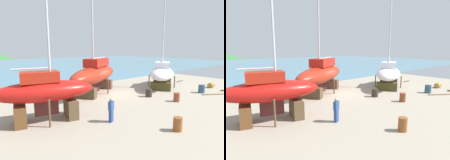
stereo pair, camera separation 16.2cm
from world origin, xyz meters
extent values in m
plane|color=#9E927F|center=(0.00, -3.61, 0.00)|extent=(39.58, 39.58, 0.00)
cube|color=teal|center=(0.00, 38.86, 0.00)|extent=(133.26, 65.14, 0.01)
cube|color=brown|center=(-6.72, -3.15, 0.65)|extent=(1.11, 1.85, 1.30)
cube|color=brown|center=(-9.89, -2.34, 0.65)|extent=(1.11, 1.85, 1.30)
cylinder|color=brown|center=(-8.01, -1.60, 0.90)|extent=(0.12, 0.12, 1.80)
cylinder|color=brown|center=(-8.60, -3.90, 0.90)|extent=(0.12, 0.12, 1.80)
ellipsoid|color=red|center=(-8.31, -2.75, 2.08)|extent=(6.89, 3.72, 1.40)
cube|color=#4D201D|center=(-8.31, -2.75, 0.88)|extent=(1.55, 0.47, 0.98)
cube|color=#B02312|center=(-8.62, -2.67, 3.06)|extent=(2.61, 1.84, 0.70)
cylinder|color=silver|center=(-7.99, -2.83, 7.54)|extent=(0.15, 0.15, 9.67)
cylinder|color=#B8C3BE|center=(-9.10, -2.54, 3.61)|extent=(2.25, 0.67, 0.11)
cube|color=brown|center=(-3.08, 0.57, 0.54)|extent=(1.71, 2.22, 1.09)
cube|color=brown|center=(1.11, 3.07, 0.54)|extent=(1.71, 2.22, 1.09)
cylinder|color=brown|center=(-0.22, 0.54, 0.86)|extent=(0.12, 0.12, 1.71)
cylinder|color=brown|center=(-1.75, 3.10, 0.86)|extent=(0.12, 0.12, 1.71)
ellipsoid|color=#AD2615|center=(-0.99, 1.82, 2.07)|extent=(9.78, 7.33, 1.78)
cube|color=#4A201D|center=(-0.99, 1.82, 0.55)|extent=(2.05, 1.27, 1.25)
cube|color=red|center=(-0.57, 2.07, 3.32)|extent=(3.85, 3.20, 0.89)
cylinder|color=beige|center=(-1.41, 1.57, 8.59)|extent=(0.18, 0.18, 11.44)
cylinder|color=#B7C2C3|center=(0.06, 2.44, 3.77)|extent=(3.00, 1.86, 0.12)
cube|color=#433F1C|center=(5.41, -2.24, 0.48)|extent=(1.81, 2.29, 0.96)
cube|color=#4A3422|center=(9.00, 0.05, 0.48)|extent=(1.81, 2.29, 0.96)
cylinder|color=#4F3123|center=(8.04, -2.41, 0.73)|extent=(0.12, 0.12, 1.47)
cylinder|color=#4B3F23|center=(6.37, 0.22, 0.73)|extent=(0.12, 0.12, 1.47)
ellipsoid|color=white|center=(7.21, -1.10, 1.75)|extent=(8.69, 6.96, 1.45)
cube|color=#4E1B1C|center=(7.21, -1.10, 0.53)|extent=(1.76, 1.16, 1.01)
cube|color=silver|center=(7.57, -0.87, 2.77)|extent=(3.49, 3.08, 0.72)
cylinder|color=beige|center=(6.85, -1.32, 7.49)|extent=(0.17, 0.17, 10.18)
cylinder|color=silver|center=(8.10, -0.52, 3.31)|extent=(2.57, 1.70, 0.12)
cube|color=navy|center=(-5.14, -5.73, 0.43)|extent=(0.39, 0.32, 0.86)
cube|color=#2A498E|center=(-5.14, -5.73, 1.15)|extent=(0.50, 0.39, 0.57)
sphere|color=tan|center=(-5.14, -5.73, 1.55)|extent=(0.22, 0.22, 0.22)
cylinder|color=#2F4D67|center=(7.89, -5.85, 0.44)|extent=(0.94, 0.94, 0.89)
cylinder|color=brown|center=(2.66, -5.93, 0.41)|extent=(0.62, 0.62, 0.81)
cylinder|color=brown|center=(-3.04, -9.39, 0.42)|extent=(0.67, 0.67, 0.84)
cylinder|color=#312821|center=(2.13, -3.12, 0.39)|extent=(0.88, 0.88, 0.79)
cylinder|color=olive|center=(11.58, -5.36, 0.31)|extent=(0.91, 0.65, 0.62)
cube|color=brown|center=(12.46, -0.62, 0.07)|extent=(1.51, 0.19, 0.14)
cube|color=#8D6A49|center=(8.15, -7.26, 0.05)|extent=(2.68, 1.81, 0.11)
camera|label=1|loc=(-13.10, -15.04, 4.94)|focal=30.78mm
camera|label=2|loc=(-12.98, -15.15, 4.94)|focal=30.78mm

